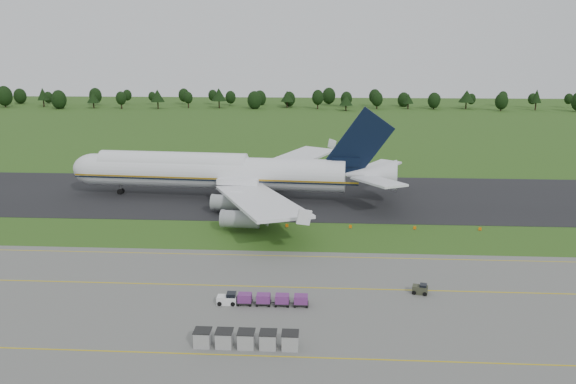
# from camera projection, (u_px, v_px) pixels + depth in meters

# --- Properties ---
(ground) EXTENTS (600.00, 600.00, 0.00)m
(ground) POSITION_uv_depth(u_px,v_px,m) (293.00, 236.00, 98.12)
(ground) COLOR #2B4F17
(ground) RESTS_ON ground
(apron) EXTENTS (300.00, 52.00, 0.06)m
(apron) POSITION_uv_depth(u_px,v_px,m) (278.00, 329.00, 65.21)
(apron) COLOR #61615C
(apron) RESTS_ON ground
(taxiway) EXTENTS (300.00, 40.00, 0.08)m
(taxiway) POSITION_uv_depth(u_px,v_px,m) (299.00, 196.00, 125.21)
(taxiway) COLOR black
(taxiway) RESTS_ON ground
(apron_markings) EXTENTS (300.00, 30.20, 0.01)m
(apron_markings) POSITION_uv_depth(u_px,v_px,m) (282.00, 303.00, 71.99)
(apron_markings) COLOR #C5AF0B
(apron_markings) RESTS_ON apron
(tree_line) EXTENTS (532.19, 22.36, 11.37)m
(tree_line) POSITION_uv_depth(u_px,v_px,m) (327.00, 98.00, 309.31)
(tree_line) COLOR black
(tree_line) RESTS_ON ground
(aircraft) EXTENTS (72.79, 70.72, 20.43)m
(aircraft) POSITION_uv_depth(u_px,v_px,m) (222.00, 172.00, 122.32)
(aircraft) COLOR white
(aircraft) RESTS_ON ground
(baggage_train) EXTENTS (11.66, 1.49, 1.43)m
(baggage_train) POSITION_uv_depth(u_px,v_px,m) (261.00, 299.00, 71.30)
(baggage_train) COLOR white
(baggage_train) RESTS_ON apron
(utility_cart) EXTENTS (2.22, 1.66, 1.09)m
(utility_cart) POSITION_uv_depth(u_px,v_px,m) (420.00, 290.00, 74.62)
(utility_cart) COLOR #343727
(utility_cart) RESTS_ON apron
(uld_row) EXTENTS (11.47, 1.87, 1.85)m
(uld_row) POSITION_uv_depth(u_px,v_px,m) (246.00, 339.00, 61.07)
(uld_row) COLOR #989898
(uld_row) RESTS_ON apron
(edge_markers) EXTENTS (35.41, 0.30, 0.60)m
(edge_markers) POSITION_uv_depth(u_px,v_px,m) (382.00, 227.00, 102.10)
(edge_markers) COLOR #E16207
(edge_markers) RESTS_ON ground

